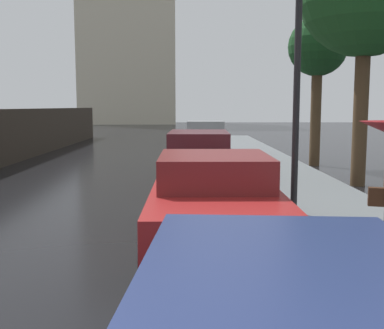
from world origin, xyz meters
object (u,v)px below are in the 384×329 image
(car_red_near_kerb, at_px, (215,200))
(street_tree_near, at_px, (318,50))
(car_silver_mid_road, at_px, (205,138))
(car_maroon_far_ahead, at_px, (199,158))
(traffic_light, at_px, (299,28))

(car_red_near_kerb, bearing_deg, street_tree_near, 67.59)
(car_silver_mid_road, distance_m, street_tree_near, 5.61)
(car_maroon_far_ahead, relative_size, traffic_light, 0.89)
(car_silver_mid_road, xyz_separation_m, street_tree_near, (3.80, -2.54, 3.24))
(traffic_light, bearing_deg, car_silver_mid_road, 96.64)
(car_red_near_kerb, relative_size, car_maroon_far_ahead, 0.94)
(car_red_near_kerb, height_order, car_maroon_far_ahead, car_maroon_far_ahead)
(car_red_near_kerb, bearing_deg, traffic_light, 47.04)
(traffic_light, relative_size, street_tree_near, 0.94)
(car_silver_mid_road, relative_size, car_maroon_far_ahead, 0.95)
(car_silver_mid_road, xyz_separation_m, car_maroon_far_ahead, (-0.42, -7.18, -0.01))
(traffic_light, bearing_deg, car_red_near_kerb, -133.25)
(car_red_near_kerb, distance_m, car_maroon_far_ahead, 5.18)
(car_red_near_kerb, height_order, traffic_light, traffic_light)
(car_silver_mid_road, relative_size, street_tree_near, 0.79)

